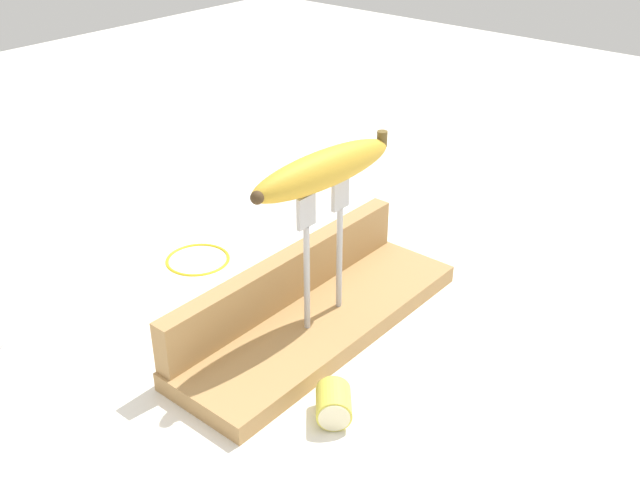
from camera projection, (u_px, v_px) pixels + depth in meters
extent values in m
plane|color=white|center=(320.00, 330.00, 0.88)|extent=(3.00, 3.00, 0.00)
cube|color=#A87F4C|center=(320.00, 322.00, 0.87)|extent=(0.39, 0.13, 0.02)
cube|color=#A87F4C|center=(287.00, 277.00, 0.88)|extent=(0.39, 0.02, 0.06)
cylinder|color=#B2B2B7|center=(307.00, 279.00, 0.82)|extent=(0.01, 0.01, 0.13)
cube|color=#B2B2B7|center=(306.00, 212.00, 0.78)|extent=(0.03, 0.01, 0.04)
cylinder|color=#B2B2B7|center=(339.00, 259.00, 0.85)|extent=(0.01, 0.01, 0.13)
cube|color=#B2B2B7|center=(340.00, 194.00, 0.81)|extent=(0.03, 0.01, 0.04)
ellipsoid|color=gold|center=(324.00, 169.00, 0.78)|extent=(0.20, 0.06, 0.04)
cylinder|color=brown|center=(382.00, 139.00, 0.83)|extent=(0.01, 0.01, 0.02)
sphere|color=#3F2D19|center=(255.00, 197.00, 0.72)|extent=(0.01, 0.01, 0.01)
cylinder|color=#DBD147|center=(334.00, 403.00, 0.74)|extent=(0.06, 0.05, 0.04)
cylinder|color=beige|center=(334.00, 418.00, 0.72)|extent=(0.02, 0.03, 0.03)
torus|color=gold|center=(198.00, 258.00, 1.02)|extent=(0.09, 0.09, 0.00)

